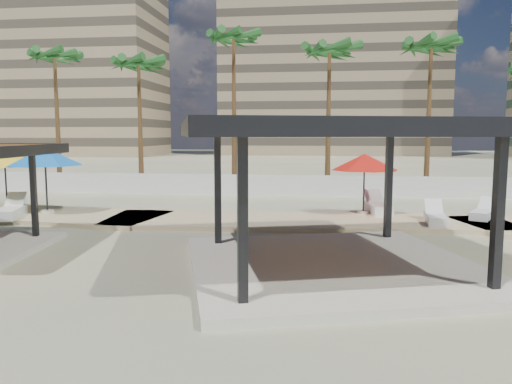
# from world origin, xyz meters

# --- Properties ---
(ground) EXTENTS (200.00, 200.00, 0.00)m
(ground) POSITION_xyz_m (0.00, 0.00, 0.00)
(ground) COLOR #CBBA86
(ground) RESTS_ON ground
(promenade) EXTENTS (44.45, 7.97, 0.24)m
(promenade) POSITION_xyz_m (2.00, 7.67, 0.06)
(promenade) COLOR #C6B284
(promenade) RESTS_ON ground
(boundary_wall) EXTENTS (56.00, 0.30, 1.20)m
(boundary_wall) POSITION_xyz_m (0.00, 16.00, 0.60)
(boundary_wall) COLOR silver
(boundary_wall) RESTS_ON ground
(building_west) EXTENTS (34.00, 16.00, 32.40)m
(building_west) POSITION_xyz_m (-42.00, 68.00, 15.27)
(building_west) COLOR #937F60
(building_west) RESTS_ON ground
(building_mid) EXTENTS (38.00, 16.00, 30.40)m
(building_mid) POSITION_xyz_m (4.00, 78.00, 14.27)
(building_mid) COLOR #847259
(building_mid) RESTS_ON ground
(pavilion_central) EXTENTS (9.64, 9.64, 3.91)m
(pavilion_central) POSITION_xyz_m (2.99, 0.13, 2.34)
(pavilion_central) COLOR beige
(pavilion_central) RESTS_ON ground
(umbrella_b) EXTENTS (3.88, 3.88, 2.77)m
(umbrella_b) POSITION_xyz_m (-11.13, 7.23, 2.56)
(umbrella_b) COLOR beige
(umbrella_b) RESTS_ON promenade
(umbrella_c) EXTENTS (3.40, 3.40, 2.58)m
(umbrella_c) POSITION_xyz_m (4.46, 8.71, 2.40)
(umbrella_c) COLOR beige
(umbrella_c) RESTS_ON promenade
(umbrella_f) EXTENTS (3.55, 3.55, 2.85)m
(umbrella_f) POSITION_xyz_m (-9.14, 7.07, 2.63)
(umbrella_f) COLOR beige
(umbrella_f) RESTS_ON promenade
(lounger_a) EXTENTS (1.52, 2.55, 0.92)m
(lounger_a) POSITION_xyz_m (-10.06, 5.85, 0.40)
(lounger_a) COLOR silver
(lounger_a) RESTS_ON promenade
(lounger_b) EXTENTS (1.10, 2.51, 0.92)m
(lounger_b) POSITION_xyz_m (5.10, 9.07, 0.40)
(lounger_b) COLOR silver
(lounger_b) RESTS_ON promenade
(lounger_c) EXTENTS (0.89, 2.20, 0.81)m
(lounger_c) POSITION_xyz_m (7.05, 6.78, 0.38)
(lounger_c) COLOR silver
(lounger_c) RESTS_ON promenade
(lounger_d) EXTENTS (1.54, 2.13, 0.78)m
(lounger_d) POSITION_xyz_m (9.24, 8.20, 0.37)
(lounger_d) COLOR silver
(lounger_d) RESTS_ON promenade
(palm_b) EXTENTS (3.00, 3.00, 9.52)m
(palm_b) POSITION_xyz_m (-15.00, 18.70, 8.34)
(palm_b) COLOR brown
(palm_b) RESTS_ON ground
(palm_c) EXTENTS (3.00, 3.00, 8.84)m
(palm_c) POSITION_xyz_m (-9.00, 18.10, 7.71)
(palm_c) COLOR brown
(palm_c) RESTS_ON ground
(palm_d) EXTENTS (3.00, 3.00, 10.45)m
(palm_d) POSITION_xyz_m (-3.00, 18.90, 9.21)
(palm_d) COLOR brown
(palm_d) RESTS_ON ground
(palm_e) EXTENTS (3.00, 3.00, 9.43)m
(palm_e) POSITION_xyz_m (3.00, 18.40, 8.26)
(palm_e) COLOR brown
(palm_e) RESTS_ON ground
(palm_f) EXTENTS (3.00, 3.00, 9.61)m
(palm_f) POSITION_xyz_m (9.00, 18.60, 8.43)
(palm_f) COLOR brown
(palm_f) RESTS_ON ground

